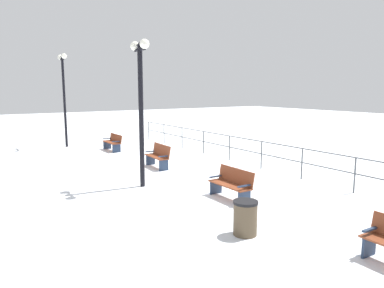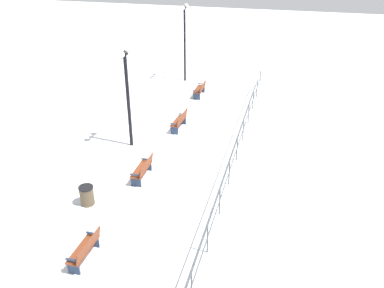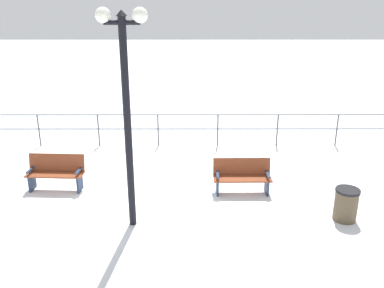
{
  "view_description": "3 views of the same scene",
  "coord_description": "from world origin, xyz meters",
  "px_view_note": "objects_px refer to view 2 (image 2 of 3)",
  "views": [
    {
      "loc": [
        6.52,
        10.38,
        3.19
      ],
      "look_at": [
        -1.2,
        -1.51,
        1.01
      ],
      "focal_mm": 33.63,
      "sensor_mm": 36.0,
      "label": 1
    },
    {
      "loc": [
        -5.52,
        15.81,
        9.22
      ],
      "look_at": [
        -1.61,
        0.55,
        0.85
      ],
      "focal_mm": 37.75,
      "sensor_mm": 36.0,
      "label": 2
    },
    {
      "loc": [
        9.76,
        1.14,
        4.88
      ],
      "look_at": [
        -0.99,
        1.16,
        0.99
      ],
      "focal_mm": 38.29,
      "sensor_mm": 36.0,
      "label": 3
    }
  ],
  "objects_px": {
    "bench_third": "(143,169)",
    "trash_bin": "(87,195)",
    "bench_fourth": "(85,249)",
    "lamppost_near": "(185,31)",
    "lamppost_middle": "(127,84)",
    "bench_second": "(180,121)",
    "bench_nearest": "(200,89)"
  },
  "relations": [
    {
      "from": "bench_second",
      "to": "bench_third",
      "type": "height_order",
      "value": "bench_second"
    },
    {
      "from": "bench_nearest",
      "to": "bench_second",
      "type": "height_order",
      "value": "bench_second"
    },
    {
      "from": "lamppost_middle",
      "to": "bench_second",
      "type": "bearing_deg",
      "value": -128.29
    },
    {
      "from": "bench_second",
      "to": "lamppost_middle",
      "type": "xyz_separation_m",
      "value": [
        1.79,
        2.27,
        2.63
      ]
    },
    {
      "from": "lamppost_near",
      "to": "lamppost_middle",
      "type": "xyz_separation_m",
      "value": [
        -0.0,
        9.84,
        -0.26
      ]
    },
    {
      "from": "lamppost_middle",
      "to": "bench_fourth",
      "type": "bearing_deg",
      "value": 101.43
    },
    {
      "from": "bench_nearest",
      "to": "lamppost_middle",
      "type": "distance_m",
      "value": 7.87
    },
    {
      "from": "bench_fourth",
      "to": "bench_third",
      "type": "bearing_deg",
      "value": -89.44
    },
    {
      "from": "bench_third",
      "to": "bench_second",
      "type": "bearing_deg",
      "value": -92.53
    },
    {
      "from": "lamppost_near",
      "to": "trash_bin",
      "type": "distance_m",
      "value": 15.02
    },
    {
      "from": "lamppost_middle",
      "to": "bench_nearest",
      "type": "bearing_deg",
      "value": -103.34
    },
    {
      "from": "bench_nearest",
      "to": "bench_fourth",
      "type": "distance_m",
      "value": 14.79
    },
    {
      "from": "bench_third",
      "to": "trash_bin",
      "type": "distance_m",
      "value": 2.64
    },
    {
      "from": "bench_fourth",
      "to": "lamppost_middle",
      "type": "xyz_separation_m",
      "value": [
        1.53,
        -7.59,
        2.68
      ]
    },
    {
      "from": "bench_fourth",
      "to": "lamppost_near",
      "type": "bearing_deg",
      "value": -83.54
    },
    {
      "from": "bench_nearest",
      "to": "lamppost_near",
      "type": "relative_size",
      "value": 0.3
    },
    {
      "from": "bench_second",
      "to": "bench_fourth",
      "type": "distance_m",
      "value": 9.86
    },
    {
      "from": "bench_nearest",
      "to": "bench_second",
      "type": "distance_m",
      "value": 4.93
    },
    {
      "from": "bench_nearest",
      "to": "bench_third",
      "type": "bearing_deg",
      "value": 89.04
    },
    {
      "from": "bench_third",
      "to": "lamppost_middle",
      "type": "distance_m",
      "value": 4.1
    },
    {
      "from": "bench_third",
      "to": "bench_fourth",
      "type": "xyz_separation_m",
      "value": [
        0.07,
        4.93,
        -0.01
      ]
    },
    {
      "from": "bench_fourth",
      "to": "lamppost_near",
      "type": "distance_m",
      "value": 17.74
    },
    {
      "from": "bench_second",
      "to": "bench_fourth",
      "type": "bearing_deg",
      "value": 91.42
    },
    {
      "from": "bench_second",
      "to": "bench_third",
      "type": "relative_size",
      "value": 1.01
    },
    {
      "from": "lamppost_near",
      "to": "bench_third",
      "type": "bearing_deg",
      "value": 97.33
    },
    {
      "from": "bench_third",
      "to": "bench_fourth",
      "type": "distance_m",
      "value": 4.93
    },
    {
      "from": "bench_nearest",
      "to": "bench_third",
      "type": "distance_m",
      "value": 9.86
    },
    {
      "from": "bench_third",
      "to": "lamppost_near",
      "type": "height_order",
      "value": "lamppost_near"
    },
    {
      "from": "bench_fourth",
      "to": "lamppost_middle",
      "type": "distance_m",
      "value": 8.19
    },
    {
      "from": "lamppost_middle",
      "to": "trash_bin",
      "type": "distance_m",
      "value": 5.6
    },
    {
      "from": "bench_third",
      "to": "bench_fourth",
      "type": "relative_size",
      "value": 1.03
    },
    {
      "from": "bench_third",
      "to": "lamppost_near",
      "type": "relative_size",
      "value": 0.3
    }
  ]
}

